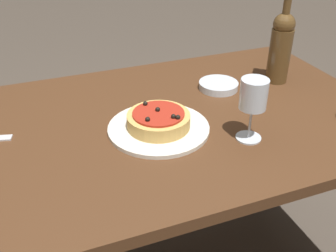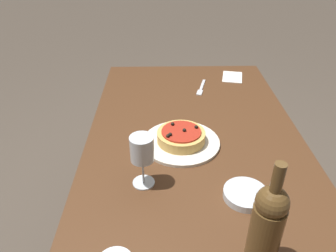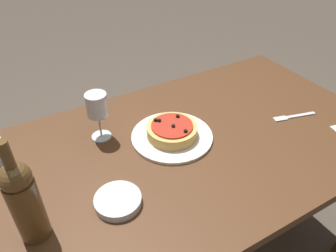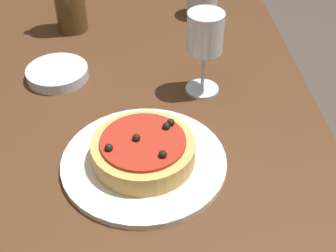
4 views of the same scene
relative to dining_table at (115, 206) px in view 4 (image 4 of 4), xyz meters
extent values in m
cube|color=#4C2D19|center=(0.00, 0.00, 0.07)|extent=(1.51, 0.85, 0.03)
cylinder|color=#4C2D19|center=(-0.70, 0.36, -0.30)|extent=(0.06, 0.06, 0.71)
cylinder|color=#4C2D19|center=(-0.70, -0.36, -0.30)|extent=(0.06, 0.06, 0.71)
cylinder|color=silver|center=(-0.02, 0.06, 0.09)|extent=(0.30, 0.30, 0.01)
cylinder|color=tan|center=(-0.02, 0.06, 0.12)|extent=(0.18, 0.18, 0.04)
cylinder|color=#A82819|center=(-0.02, 0.06, 0.14)|extent=(0.15, 0.15, 0.01)
sphere|color=black|center=(-0.02, 0.05, 0.15)|extent=(0.01, 0.01, 0.01)
sphere|color=black|center=(-0.05, 0.10, 0.15)|extent=(0.01, 0.01, 0.01)
sphere|color=black|center=(0.00, 0.00, 0.15)|extent=(0.01, 0.01, 0.01)
sphere|color=black|center=(0.02, 0.09, 0.15)|extent=(0.01, 0.01, 0.01)
sphere|color=black|center=(-0.06, 0.11, 0.15)|extent=(0.01, 0.01, 0.01)
cylinder|color=silver|center=(-0.24, 0.19, 0.09)|extent=(0.07, 0.07, 0.00)
cylinder|color=silver|center=(-0.24, 0.19, 0.14)|extent=(0.01, 0.01, 0.09)
cylinder|color=silver|center=(-0.24, 0.19, 0.23)|extent=(0.07, 0.07, 0.08)
cylinder|color=silver|center=(-0.31, -0.13, 0.10)|extent=(0.14, 0.14, 0.02)
camera|label=1|loc=(0.31, 0.97, 0.69)|focal=42.00mm
camera|label=2|loc=(-1.04, 0.13, 0.82)|focal=35.00mm
camera|label=3|loc=(-0.50, -0.74, 0.84)|focal=35.00mm
camera|label=4|loc=(0.58, 0.06, 0.68)|focal=50.00mm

